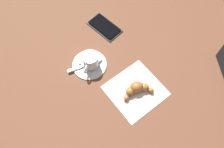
# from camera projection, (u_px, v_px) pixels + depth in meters

# --- Properties ---
(ground_plane) EXTENTS (1.80, 1.80, 0.00)m
(ground_plane) POSITION_uv_depth(u_px,v_px,m) (110.00, 82.00, 0.86)
(ground_plane) COLOR brown
(saucer) EXTENTS (0.13, 0.13, 0.01)m
(saucer) POSITION_uv_depth(u_px,v_px,m) (90.00, 64.00, 0.89)
(saucer) COLOR silver
(saucer) RESTS_ON ground
(espresso_cup) EXTENTS (0.06, 0.08, 0.06)m
(espresso_cup) POSITION_uv_depth(u_px,v_px,m) (90.00, 61.00, 0.86)
(espresso_cup) COLOR silver
(espresso_cup) RESTS_ON saucer
(teaspoon) EXTENTS (0.06, 0.13, 0.01)m
(teaspoon) POSITION_uv_depth(u_px,v_px,m) (91.00, 63.00, 0.88)
(teaspoon) COLOR silver
(teaspoon) RESTS_ON saucer
(sugar_packet) EXTENTS (0.04, 0.06, 0.01)m
(sugar_packet) POSITION_uv_depth(u_px,v_px,m) (84.00, 58.00, 0.89)
(sugar_packet) COLOR white
(sugar_packet) RESTS_ON saucer
(napkin) EXTENTS (0.19, 0.19, 0.00)m
(napkin) POSITION_uv_depth(u_px,v_px,m) (136.00, 90.00, 0.84)
(napkin) COLOR silver
(napkin) RESTS_ON ground
(croissant) EXTENTS (0.08, 0.11, 0.04)m
(croissant) POSITION_uv_depth(u_px,v_px,m) (137.00, 88.00, 0.83)
(croissant) COLOR #A86931
(croissant) RESTS_ON napkin
(cell_phone) EXTENTS (0.14, 0.09, 0.01)m
(cell_phone) POSITION_uv_depth(u_px,v_px,m) (104.00, 27.00, 0.97)
(cell_phone) COLOR black
(cell_phone) RESTS_ON ground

